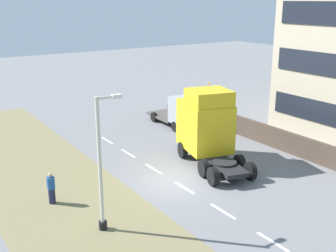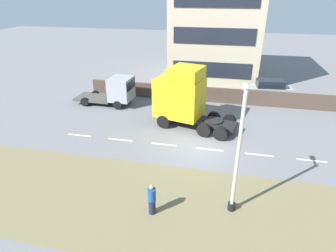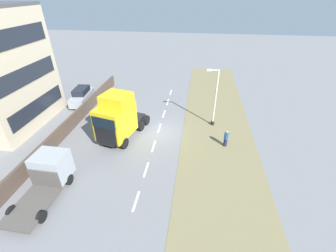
% 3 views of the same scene
% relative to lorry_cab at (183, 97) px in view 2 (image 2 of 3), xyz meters
% --- Properties ---
extents(ground_plane, '(120.00, 120.00, 0.00)m').
position_rel_lorry_cab_xyz_m(ground_plane, '(-3.47, -1.81, -2.32)').
color(ground_plane, slate).
rests_on(ground_plane, ground).
extents(grass_verge, '(7.00, 44.00, 0.01)m').
position_rel_lorry_cab_xyz_m(grass_verge, '(-9.47, -1.81, -2.32)').
color(grass_verge, olive).
rests_on(grass_verge, ground).
extents(lane_markings, '(0.16, 21.00, 0.00)m').
position_rel_lorry_cab_xyz_m(lane_markings, '(-3.47, -2.51, -2.32)').
color(lane_markings, white).
rests_on(lane_markings, ground).
extents(boundary_wall, '(0.25, 24.00, 1.43)m').
position_rel_lorry_cab_xyz_m(boundary_wall, '(5.53, -1.81, -1.61)').
color(boundary_wall, '#4C3D33').
rests_on(boundary_wall, ground).
extents(building_block, '(10.72, 9.46, 12.60)m').
position_rel_lorry_cab_xyz_m(building_block, '(14.28, -1.51, 3.43)').
color(building_block, '#C1B293').
rests_on(building_block, ground).
extents(lorry_cab, '(3.96, 6.57, 4.79)m').
position_rel_lorry_cab_xyz_m(lorry_cab, '(0.00, 0.00, 0.00)').
color(lorry_cab, black).
rests_on(lorry_cab, ground).
extents(flatbed_truck, '(2.44, 5.50, 2.62)m').
position_rel_lorry_cab_xyz_m(flatbed_truck, '(2.94, 6.59, -0.94)').
color(flatbed_truck, '#999EA3').
rests_on(flatbed_truck, ground).
extents(parked_car, '(2.16, 4.65, 2.02)m').
position_rel_lorry_cab_xyz_m(parked_car, '(7.24, -7.17, -1.34)').
color(parked_car, '#9EA3A8').
rests_on(parked_car, ground).
extents(lamp_post, '(1.30, 0.37, 6.08)m').
position_rel_lorry_cab_xyz_m(lamp_post, '(-8.96, -3.99, 0.41)').
color(lamp_post, black).
rests_on(lamp_post, ground).
extents(pedestrian, '(0.39, 0.39, 1.65)m').
position_rel_lorry_cab_xyz_m(pedestrian, '(-10.07, -0.28, -1.52)').
color(pedestrian, '#1E233D').
rests_on(pedestrian, ground).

